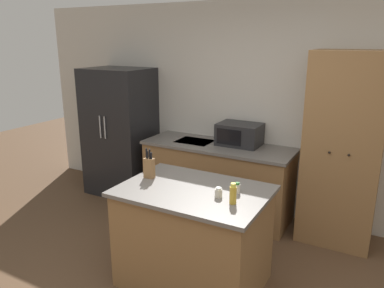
% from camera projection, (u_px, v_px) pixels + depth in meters
% --- Properties ---
extents(wall_back, '(7.20, 0.06, 2.60)m').
position_uv_depth(wall_back, '(279.00, 113.00, 4.47)').
color(wall_back, beige).
rests_on(wall_back, ground_plane).
extents(refrigerator, '(0.89, 0.70, 1.77)m').
position_uv_depth(refrigerator, '(120.00, 132.00, 5.26)').
color(refrigerator, black).
rests_on(refrigerator, ground_plane).
extents(back_counter, '(1.86, 0.68, 0.91)m').
position_uv_depth(back_counter, '(217.00, 179.00, 4.69)').
color(back_counter, olive).
rests_on(back_counter, ground_plane).
extents(pantry_cabinet, '(0.75, 0.58, 2.05)m').
position_uv_depth(pantry_cabinet, '(343.00, 150.00, 3.92)').
color(pantry_cabinet, olive).
rests_on(pantry_cabinet, ground_plane).
extents(kitchen_island, '(1.27, 0.89, 0.91)m').
position_uv_depth(kitchen_island, '(193.00, 236.00, 3.33)').
color(kitchen_island, olive).
rests_on(kitchen_island, ground_plane).
extents(microwave, '(0.51, 0.38, 0.26)m').
position_uv_depth(microwave, '(239.00, 134.00, 4.52)').
color(microwave, '#232326').
rests_on(microwave, back_counter).
extents(knife_block, '(0.09, 0.06, 0.28)m').
position_uv_depth(knife_block, '(149.00, 167.00, 3.44)').
color(knife_block, olive).
rests_on(knife_block, kitchen_island).
extents(spice_bottle_tall_dark, '(0.05, 0.05, 0.10)m').
position_uv_depth(spice_bottle_tall_dark, '(237.00, 188.00, 3.11)').
color(spice_bottle_tall_dark, beige).
rests_on(spice_bottle_tall_dark, kitchen_island).
extents(spice_bottle_short_red, '(0.06, 0.06, 0.08)m').
position_uv_depth(spice_bottle_short_red, '(218.00, 193.00, 3.03)').
color(spice_bottle_short_red, beige).
rests_on(spice_bottle_short_red, kitchen_island).
extents(spice_bottle_amber_oil, '(0.06, 0.06, 0.17)m').
position_uv_depth(spice_bottle_amber_oil, '(233.00, 194.00, 2.90)').
color(spice_bottle_amber_oil, gold).
rests_on(spice_bottle_amber_oil, kitchen_island).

